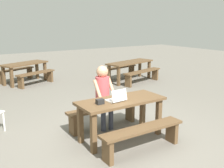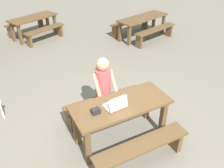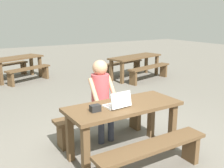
{
  "view_description": "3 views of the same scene",
  "coord_description": "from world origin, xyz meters",
  "px_view_note": "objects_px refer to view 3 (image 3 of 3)",
  "views": [
    {
      "loc": [
        -2.7,
        -3.89,
        2.19
      ],
      "look_at": [
        -0.04,
        0.25,
        1.02
      ],
      "focal_mm": 42.73,
      "sensor_mm": 36.0,
      "label": 1
    },
    {
      "loc": [
        -1.54,
        -2.6,
        3.09
      ],
      "look_at": [
        -0.04,
        0.25,
        1.02
      ],
      "focal_mm": 37.14,
      "sensor_mm": 36.0,
      "label": 2
    },
    {
      "loc": [
        -1.97,
        -2.89,
        1.97
      ],
      "look_at": [
        -0.04,
        0.25,
        1.02
      ],
      "focal_mm": 41.97,
      "sensor_mm": 36.0,
      "label": 3
    }
  ],
  "objects_px": {
    "laptop": "(118,103)",
    "person_seated": "(101,94)",
    "picnic_table_distant": "(135,60)",
    "picnic_table_mid": "(17,61)",
    "small_pouch": "(95,108)",
    "picnic_table_front": "(124,114)"
  },
  "relations": [
    {
      "from": "laptop",
      "to": "person_seated",
      "type": "height_order",
      "value": "person_seated"
    },
    {
      "from": "person_seated",
      "to": "picnic_table_distant",
      "type": "distance_m",
      "value": 4.58
    },
    {
      "from": "picnic_table_mid",
      "to": "picnic_table_distant",
      "type": "xyz_separation_m",
      "value": [
        3.37,
        -1.76,
        0.01
      ]
    },
    {
      "from": "small_pouch",
      "to": "picnic_table_front",
      "type": "bearing_deg",
      "value": 3.99
    },
    {
      "from": "picnic_table_front",
      "to": "laptop",
      "type": "distance_m",
      "value": 0.23
    },
    {
      "from": "laptop",
      "to": "picnic_table_distant",
      "type": "relative_size",
      "value": 0.17
    },
    {
      "from": "small_pouch",
      "to": "picnic_table_mid",
      "type": "relative_size",
      "value": 0.08
    },
    {
      "from": "laptop",
      "to": "picnic_table_distant",
      "type": "distance_m",
      "value": 5.14
    },
    {
      "from": "person_seated",
      "to": "picnic_table_distant",
      "type": "xyz_separation_m",
      "value": [
        3.14,
        3.32,
        -0.17
      ]
    },
    {
      "from": "picnic_table_front",
      "to": "picnic_table_mid",
      "type": "distance_m",
      "value": 5.71
    },
    {
      "from": "picnic_table_mid",
      "to": "small_pouch",
      "type": "bearing_deg",
      "value": -114.38
    },
    {
      "from": "small_pouch",
      "to": "person_seated",
      "type": "bearing_deg",
      "value": 54.93
    },
    {
      "from": "picnic_table_front",
      "to": "picnic_table_distant",
      "type": "height_order",
      "value": "picnic_table_front"
    },
    {
      "from": "small_pouch",
      "to": "picnic_table_distant",
      "type": "xyz_separation_m",
      "value": [
        3.6,
        3.97,
        -0.21
      ]
    },
    {
      "from": "picnic_table_front",
      "to": "person_seated",
      "type": "height_order",
      "value": "person_seated"
    },
    {
      "from": "picnic_table_front",
      "to": "laptop",
      "type": "height_order",
      "value": "laptop"
    },
    {
      "from": "picnic_table_mid",
      "to": "picnic_table_distant",
      "type": "height_order",
      "value": "picnic_table_mid"
    },
    {
      "from": "picnic_table_front",
      "to": "person_seated",
      "type": "xyz_separation_m",
      "value": [
        -0.02,
        0.61,
        0.14
      ]
    },
    {
      "from": "picnic_table_front",
      "to": "picnic_table_distant",
      "type": "relative_size",
      "value": 0.8
    },
    {
      "from": "person_seated",
      "to": "picnic_table_mid",
      "type": "height_order",
      "value": "person_seated"
    },
    {
      "from": "laptop",
      "to": "small_pouch",
      "type": "distance_m",
      "value": 0.34
    },
    {
      "from": "picnic_table_mid",
      "to": "laptop",
      "type": "bearing_deg",
      "value": -110.94
    }
  ]
}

